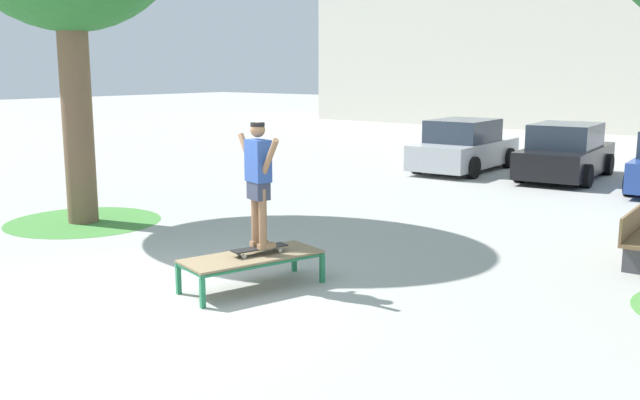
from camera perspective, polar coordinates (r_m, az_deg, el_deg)
ground_plane at (r=9.62m, az=-12.39°, el=-7.54°), size 120.00×120.00×0.00m
skate_box at (r=9.67m, az=-5.48°, el=-4.69°), size 1.26×2.04×0.46m
skateboard at (r=9.70m, az=-4.87°, el=-3.89°), size 0.43×0.82×0.09m
skater at (r=9.50m, az=-4.96°, el=1.94°), size 0.98×0.39×1.69m
grass_patch_near_left at (r=14.62m, az=-18.41°, el=-1.65°), size 2.95×2.95×0.01m
car_silver at (r=21.20m, az=11.47°, el=4.17°), size 2.03×4.26×1.50m
car_black at (r=20.36m, az=19.09°, el=3.56°), size 2.19×4.33×1.50m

